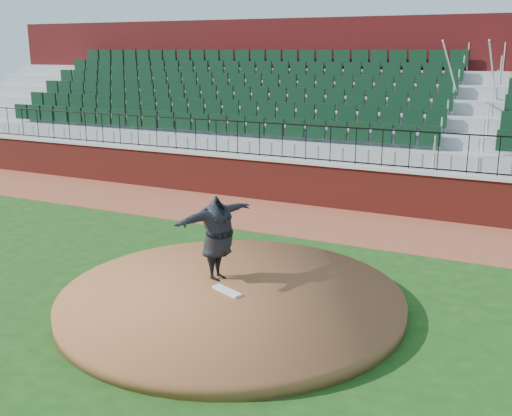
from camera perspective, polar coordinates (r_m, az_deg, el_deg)
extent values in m
plane|color=#184112|center=(11.23, -3.40, -8.19)|extent=(90.00, 90.00, 0.00)
cube|color=brown|center=(15.88, 6.21, -1.29)|extent=(34.00, 3.20, 0.01)
cube|color=maroon|center=(17.20, 8.09, 1.95)|extent=(34.00, 0.35, 1.20)
cube|color=#B7B7B7|center=(17.07, 8.17, 4.07)|extent=(34.00, 0.45, 0.10)
cube|color=maroon|center=(22.17, 12.85, 10.21)|extent=(34.00, 0.50, 5.50)
cylinder|color=brown|center=(10.71, -2.34, -8.63)|extent=(6.03, 6.03, 0.25)
cube|color=white|center=(10.68, -2.77, -7.85)|extent=(0.66, 0.40, 0.04)
imported|color=black|center=(11.03, -3.65, -2.86)|extent=(0.95, 2.02, 1.58)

